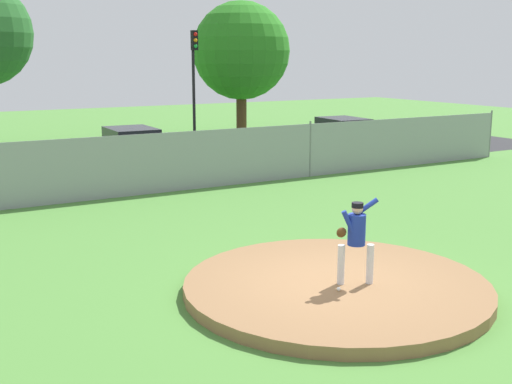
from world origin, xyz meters
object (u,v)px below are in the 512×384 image
(parked_car_charcoal, at_px, (132,149))
(traffic_light_far, at_px, (194,69))
(baseball, at_px, (339,289))
(pitcher_youth, at_px, (356,234))
(parked_car_champagne, at_px, (343,136))
(traffic_cone_orange, at_px, (200,153))

(parked_car_charcoal, distance_m, traffic_light_far, 6.83)
(baseball, relative_size, traffic_light_far, 0.01)
(pitcher_youth, height_order, baseball, pitcher_youth)
(baseball, height_order, traffic_light_far, traffic_light_far)
(baseball, xyz_separation_m, parked_car_charcoal, (1.56, 15.28, 0.50))
(pitcher_youth, height_order, parked_car_champagne, pitcher_youth)
(baseball, xyz_separation_m, traffic_cone_orange, (4.82, 16.03, 0.00))
(parked_car_charcoal, height_order, traffic_light_far, traffic_light_far)
(traffic_cone_orange, bearing_deg, parked_car_champagne, -11.92)
(traffic_cone_orange, bearing_deg, pitcher_youth, -105.30)
(pitcher_youth, bearing_deg, traffic_light_far, 73.58)
(traffic_cone_orange, relative_size, traffic_light_far, 0.10)
(pitcher_youth, xyz_separation_m, parked_car_champagne, (10.83, 14.50, -0.39))
(parked_car_charcoal, relative_size, traffic_cone_orange, 7.55)
(parked_car_charcoal, distance_m, traffic_cone_orange, 3.39)
(parked_car_champagne, distance_m, parked_car_charcoal, 9.78)
(parked_car_charcoal, relative_size, traffic_light_far, 0.76)
(pitcher_youth, distance_m, traffic_light_far, 20.21)
(pitcher_youth, bearing_deg, baseball, -161.02)
(baseball, bearing_deg, parked_car_charcoal, 84.18)
(pitcher_youth, distance_m, traffic_cone_orange, 16.48)
(baseball, distance_m, traffic_cone_orange, 16.74)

